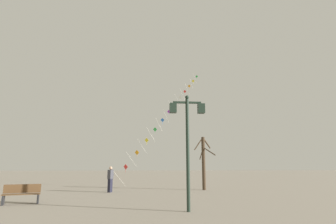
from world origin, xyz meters
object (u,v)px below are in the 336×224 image
at_px(twin_lantern_lamp_post, 187,129).
at_px(park_bench, 22,194).
at_px(bare_tree, 204,161).
at_px(kite_train, 170,111).
at_px(kite_flyer, 110,178).

distance_m(twin_lantern_lamp_post, park_bench, 8.43).
bearing_deg(bare_tree, twin_lantern_lamp_post, -106.22).
height_order(kite_train, park_bench, kite_train).
bearing_deg(twin_lantern_lamp_post, kite_flyer, 116.22).
xyz_separation_m(kite_train, kite_flyer, (-5.07, -10.74, -6.96)).
distance_m(twin_lantern_lamp_post, kite_train, 19.49).
bearing_deg(bare_tree, kite_flyer, -170.33).
xyz_separation_m(kite_train, bare_tree, (1.67, -9.60, -5.79)).
relative_size(twin_lantern_lamp_post, kite_flyer, 2.73).
height_order(kite_train, kite_flyer, kite_train).
distance_m(kite_train, park_bench, 19.70).
relative_size(twin_lantern_lamp_post, bare_tree, 1.19).
xyz_separation_m(kite_train, park_bench, (-8.50, -16.15, -7.41)).
xyz_separation_m(kite_flyer, park_bench, (-3.43, -5.40, -0.45)).
distance_m(kite_flyer, bare_tree, 6.93).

